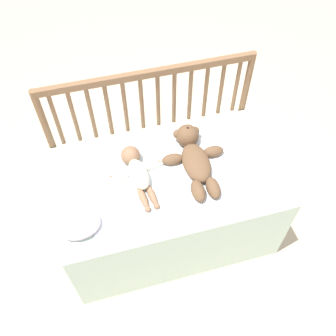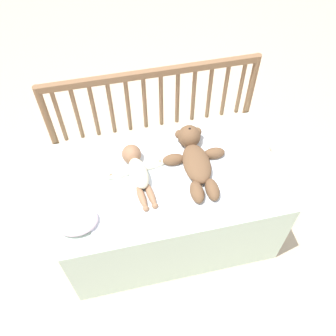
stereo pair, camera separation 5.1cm
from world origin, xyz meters
name	(u,v)px [view 2 (the right image)]	position (x,y,z in m)	size (l,w,h in m)	color
ground_plane	(168,226)	(0.00, 0.00, 0.00)	(12.00, 12.00, 0.00)	#C6B293
crib_mattress	(168,203)	(0.00, 0.00, 0.27)	(1.14, 0.69, 0.53)	silver
crib_rail	(153,110)	(0.00, 0.37, 0.64)	(1.14, 0.04, 0.91)	brown
blanket	(169,173)	(0.00, 0.01, 0.53)	(0.83, 0.53, 0.01)	white
teddy_bear	(195,158)	(0.15, 0.05, 0.58)	(0.33, 0.46, 0.12)	brown
baby	(137,170)	(-0.15, 0.04, 0.57)	(0.31, 0.38, 0.10)	#EAEACC
small_pillow	(77,221)	(-0.47, -0.18, 0.56)	(0.20, 0.15, 0.06)	silver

